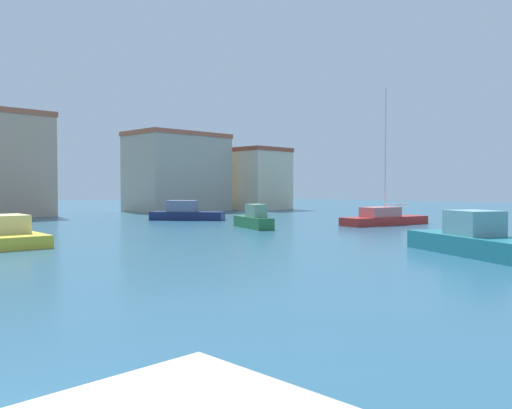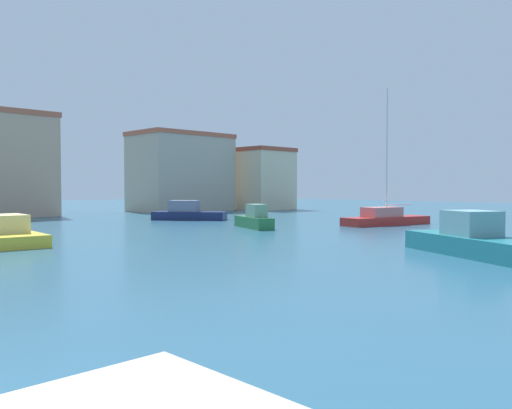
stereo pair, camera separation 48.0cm
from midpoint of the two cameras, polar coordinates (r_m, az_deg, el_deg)
name	(u,v)px [view 2 (the right image)]	position (r m, az deg, el deg)	size (l,w,h in m)	color
water	(135,238)	(29.99, -12.52, -3.54)	(160.00, 160.00, 0.00)	#285670
sailboat_red_distant_east	(385,218)	(40.28, 14.14, -1.39)	(7.59, 3.55, 10.14)	#B22823
motorboat_teal_outer_mooring	(477,241)	(23.59, 23.39, -3.69)	(5.38, 7.48, 1.84)	#1E707A
motorboat_green_behind_lamppost	(254,219)	(35.98, 0.20, -1.63)	(2.74, 4.60, 1.66)	#28703D
motorboat_navy_inner_mooring	(188,213)	(45.36, -7.08, -0.90)	(5.43, 6.14, 1.67)	#19234C
motorboat_yellow_near_pier	(1,234)	(29.32, -25.45, -2.91)	(3.34, 8.11, 1.48)	gold
waterfront_apartments	(181,172)	(62.10, -7.89, 3.49)	(11.15, 7.04, 9.06)	#B2A893
warehouse_block	(255,179)	(66.95, 0.14, 2.80)	(6.51, 8.62, 7.67)	beige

